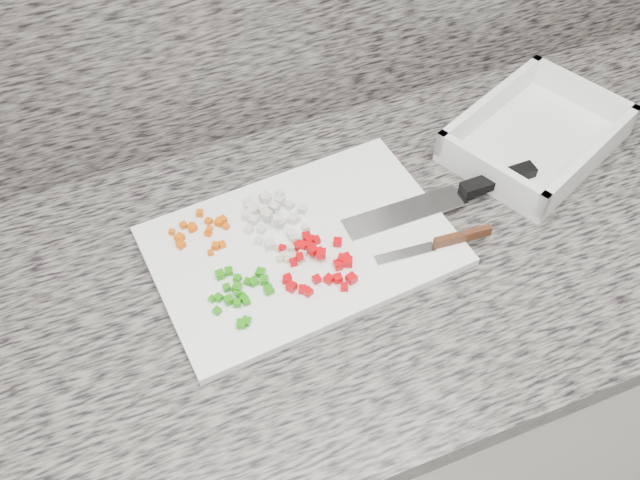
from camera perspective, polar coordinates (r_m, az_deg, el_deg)
The scene contains 11 objects.
cabinet at distance 1.42m, azimuth 1.25°, elevation -12.93°, with size 3.92×0.62×0.86m, color silver.
countertop at distance 1.04m, azimuth 1.67°, elevation -1.87°, with size 3.96×0.64×0.04m, color #68645C.
cutting_board at distance 1.03m, azimuth -1.45°, elevation -0.48°, with size 0.42×0.28×0.01m, color white.
carrot_pile at distance 1.04m, azimuth -9.69°, elevation 0.68°, with size 0.09×0.09×0.01m.
onion_pile at distance 1.05m, azimuth -4.00°, elevation 2.09°, with size 0.10×0.10×0.02m.
green_pepper_pile at distance 0.97m, azimuth -6.39°, elevation -4.10°, with size 0.09×0.10×0.02m.
red_pepper_pile at distance 0.99m, azimuth -0.04°, elevation -1.71°, with size 0.11×0.11×0.02m.
garlic_pile at distance 1.01m, azimuth -2.23°, elevation -0.97°, with size 0.05×0.05×0.01m.
chef_knife at distance 1.10m, azimuth 11.69°, elevation 3.91°, with size 0.32×0.05×0.02m.
paring_knife at distance 1.03m, azimuth 10.21°, elevation -0.06°, with size 0.18×0.03×0.02m.
tray at distance 1.21m, azimuth 16.89°, elevation 7.81°, with size 0.33×0.30×0.06m.
Camera 1 is at (-0.26, 0.87, 1.71)m, focal length 40.00 mm.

